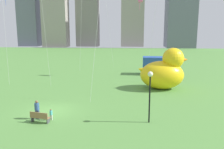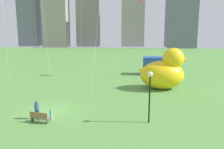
{
  "view_description": "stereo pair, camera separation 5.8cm",
  "coord_description": "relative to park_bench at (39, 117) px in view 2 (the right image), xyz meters",
  "views": [
    {
      "loc": [
        7.21,
        -20.79,
        7.56
      ],
      "look_at": [
        5.41,
        3.28,
        2.87
      ],
      "focal_mm": 39.02,
      "sensor_mm": 36.0,
      "label": 1
    },
    {
      "loc": [
        7.27,
        -20.79,
        7.56
      ],
      "look_at": [
        5.41,
        3.28,
        2.87
      ],
      "focal_mm": 39.02,
      "sensor_mm": 36.0,
      "label": 2
    }
  ],
  "objects": [
    {
      "name": "city_skyline",
      "position": [
        0.58,
        79.65,
        16.56
      ],
      "size": [
        69.28,
        14.39,
        41.55
      ],
      "color": "slate",
      "rests_on": "ground"
    },
    {
      "name": "ground_plane",
      "position": [
        -0.01,
        2.74,
        -0.47
      ],
      "size": [
        140.0,
        140.0,
        0.0
      ],
      "primitive_type": "plane",
      "color": "#558D41"
    },
    {
      "name": "person_child",
      "position": [
        0.75,
        0.61,
        0.05
      ],
      "size": [
        0.23,
        0.23,
        0.94
      ],
      "color": "silver",
      "rests_on": "ground"
    },
    {
      "name": "giant_inflatable_duck",
      "position": [
        11.39,
        11.95,
        1.71
      ],
      "size": [
        6.19,
        3.97,
        5.13
      ],
      "color": "yellow",
      "rests_on": "ground"
    },
    {
      "name": "park_bench",
      "position": [
        0.0,
        0.0,
        0.0
      ],
      "size": [
        1.66,
        0.79,
        0.9
      ],
      "color": "olive",
      "rests_on": "ground"
    },
    {
      "name": "person_adult",
      "position": [
        -0.49,
        0.78,
        0.41
      ],
      "size": [
        0.39,
        0.39,
        1.6
      ],
      "color": "#38476B",
      "rests_on": "ground"
    },
    {
      "name": "lamppost",
      "position": [
        8.79,
        0.72,
        2.62
      ],
      "size": [
        0.42,
        0.42,
        4.19
      ],
      "color": "black",
      "rests_on": "ground"
    },
    {
      "name": "box_truck",
      "position": [
        12.05,
        21.46,
        0.97
      ],
      "size": [
        5.91,
        2.59,
        2.85
      ],
      "color": "#264CA5",
      "rests_on": "ground"
    }
  ]
}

